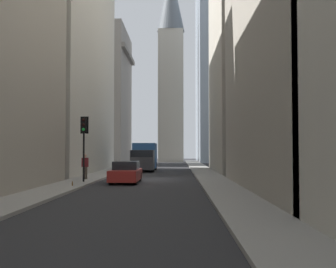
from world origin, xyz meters
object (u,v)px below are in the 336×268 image
at_px(delivery_truck, 144,157).
at_px(traffic_light_foreground, 84,134).
at_px(discarded_bottle, 72,184).
at_px(sedan_red, 126,173).
at_px(pedestrian, 85,165).

relative_size(delivery_truck, traffic_light_foreground, 1.54).
xyz_separation_m(delivery_truck, discarded_bottle, (-18.63, 2.56, -1.21)).
bearing_deg(discarded_bottle, delivery_truck, -7.81).
xyz_separation_m(delivery_truck, sedan_red, (-14.80, -0.00, -0.80)).
relative_size(delivery_truck, discarded_bottle, 23.93).
xyz_separation_m(sedan_red, traffic_light_foreground, (-0.89, 2.60, 2.55)).
bearing_deg(discarded_bottle, sedan_red, -33.71).
bearing_deg(traffic_light_foreground, sedan_red, -71.03).
bearing_deg(pedestrian, delivery_truck, -12.62).
relative_size(delivery_truck, pedestrian, 3.72).
height_order(pedestrian, discarded_bottle, pedestrian).
xyz_separation_m(delivery_truck, pedestrian, (-13.49, 3.02, -0.37)).
height_order(sedan_red, discarded_bottle, sedan_red).
relative_size(sedan_red, pedestrian, 2.47).
height_order(delivery_truck, sedan_red, delivery_truck).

